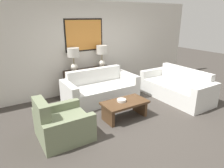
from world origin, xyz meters
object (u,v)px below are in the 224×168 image
table_lamp_right (102,53)px  couch_by_back_wall (100,90)px  coffee_table (125,106)px  armchair_near_back_wall (62,125)px  decorative_bowl (121,100)px  console_table (89,81)px  couch_by_side (176,88)px  table_lamp_left (73,56)px

table_lamp_right → couch_by_back_wall: size_ratio=0.33×
coffee_table → couch_by_back_wall: bearing=88.4°
table_lamp_right → couch_by_back_wall: bearing=-123.6°
couch_by_back_wall → armchair_near_back_wall: (-1.50, -1.21, -0.01)m
table_lamp_right → decorative_bowl: size_ratio=3.15×
console_table → coffee_table: bearing=-91.0°
couch_by_side → decorative_bowl: size_ratio=9.57×
table_lamp_left → table_lamp_right: bearing=0.0°
console_table → table_lamp_left: 0.92m
couch_by_back_wall → couch_by_side: (1.89, -1.02, 0.00)m
armchair_near_back_wall → table_lamp_right: bearing=44.0°
table_lamp_left → armchair_near_back_wall: bearing=-119.1°
console_table → table_lamp_right: table_lamp_right is taller
table_lamp_left → decorative_bowl: 2.01m
couch_by_back_wall → decorative_bowl: size_ratio=9.57×
couch_by_side → armchair_near_back_wall: (-3.39, -0.19, -0.01)m
console_table → armchair_near_back_wall: (-1.50, -1.89, -0.10)m
couch_by_side → coffee_table: size_ratio=1.95×
couch_by_side → armchair_near_back_wall: 3.39m
console_table → coffee_table: (-0.03, -1.88, -0.08)m
coffee_table → armchair_near_back_wall: 1.47m
table_lamp_right → couch_by_side: bearing=-49.9°
couch_by_back_wall → couch_by_side: size_ratio=1.00×
couch_by_back_wall → table_lamp_right: bearing=56.4°
coffee_table → table_lamp_left: bearing=102.6°
table_lamp_right → coffee_table: (-0.48, -1.88, -0.89)m
table_lamp_right → armchair_near_back_wall: bearing=-136.0°
console_table → armchair_near_back_wall: 2.42m
couch_by_back_wall → decorative_bowl: 1.16m
table_lamp_right → armchair_near_back_wall: table_lamp_right is taller
decorative_bowl → armchair_near_back_wall: bearing=-177.7°
armchair_near_back_wall → couch_by_back_wall: bearing=38.8°
coffee_table → armchair_near_back_wall: armchair_near_back_wall is taller
couch_by_back_wall → decorative_bowl: bearing=-94.6°
couch_by_side → coffee_table: couch_by_side is taller
table_lamp_left → coffee_table: (0.42, -1.88, -0.89)m
table_lamp_right → decorative_bowl: table_lamp_right is taller
console_table → table_lamp_left: bearing=180.0°
coffee_table → decorative_bowl: 0.16m
console_table → table_lamp_right: bearing=0.0°
couch_by_back_wall → armchair_near_back_wall: armchair_near_back_wall is taller
couch_by_back_wall → console_table: bearing=90.0°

